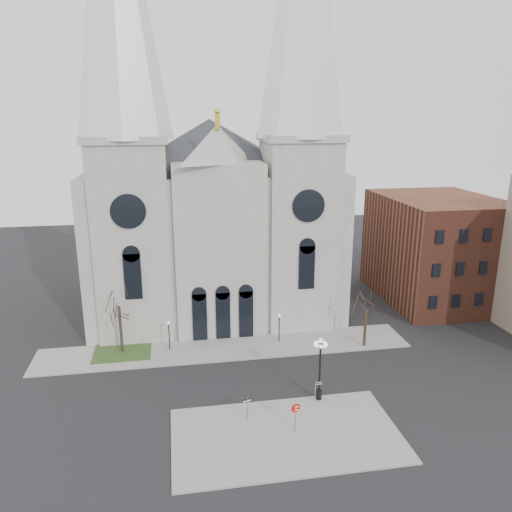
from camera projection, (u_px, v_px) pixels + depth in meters
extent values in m
plane|color=black|center=(240.00, 405.00, 43.70)|extent=(160.00, 160.00, 0.00)
cube|color=gray|center=(286.00, 435.00, 39.43)|extent=(18.00, 10.00, 0.14)
cube|color=gray|center=(226.00, 348.00, 54.11)|extent=(40.00, 6.00, 0.14)
cube|color=#27401B|center=(123.00, 352.00, 53.26)|extent=(6.00, 5.00, 0.18)
cube|color=#9B9990|center=(212.00, 236.00, 65.89)|extent=(30.00, 24.00, 18.00)
pyramid|color=#2D3035|center=(209.00, 119.00, 61.79)|extent=(33.00, 26.40, 6.00)
cube|color=#9B9990|center=(133.00, 240.00, 55.73)|extent=(8.00, 8.00, 22.00)
cylinder|color=black|center=(128.00, 211.00, 50.80)|extent=(3.60, 0.30, 3.60)
cube|color=#9B9990|center=(298.00, 233.00, 58.83)|extent=(8.00, 8.00, 22.00)
cylinder|color=black|center=(308.00, 206.00, 53.90)|extent=(3.60, 0.30, 3.60)
cube|color=#9B9990|center=(220.00, 250.00, 56.20)|extent=(10.00, 5.00, 19.50)
pyramid|color=#9B9990|center=(217.00, 144.00, 52.99)|extent=(11.00, 5.00, 4.00)
cube|color=brown|center=(436.00, 249.00, 67.54)|extent=(14.00, 18.00, 14.00)
cylinder|color=black|center=(121.00, 330.00, 52.56)|extent=(0.32, 0.32, 5.25)
cylinder|color=black|center=(365.00, 329.00, 54.10)|extent=(0.32, 0.32, 4.20)
cylinder|color=black|center=(169.00, 337.00, 53.17)|extent=(0.12, 0.12, 3.00)
sphere|color=white|center=(169.00, 323.00, 52.74)|extent=(0.32, 0.32, 0.32)
cylinder|color=black|center=(279.00, 329.00, 55.13)|extent=(0.12, 0.12, 3.00)
sphere|color=white|center=(279.00, 316.00, 54.69)|extent=(0.32, 0.32, 0.32)
cylinder|color=slate|center=(295.00, 417.00, 39.47)|extent=(0.10, 0.10, 2.50)
cylinder|color=red|center=(296.00, 408.00, 39.24)|extent=(0.85, 0.25, 0.87)
cylinder|color=white|center=(296.00, 408.00, 39.24)|extent=(0.91, 0.25, 0.93)
cube|color=white|center=(296.00, 406.00, 39.20)|extent=(0.47, 0.14, 0.11)
cube|color=white|center=(296.00, 409.00, 39.27)|extent=(0.53, 0.15, 0.11)
cylinder|color=black|center=(320.00, 373.00, 43.62)|extent=(0.18, 0.18, 5.21)
cylinder|color=black|center=(319.00, 394.00, 44.20)|extent=(0.50, 0.50, 0.91)
sphere|color=white|center=(321.00, 340.00, 42.76)|extent=(0.36, 0.36, 0.36)
cylinder|color=slate|center=(247.00, 409.00, 41.12)|extent=(0.08, 0.08, 1.98)
cube|color=black|center=(247.00, 401.00, 40.91)|extent=(0.84, 0.28, 0.28)
cylinder|color=slate|center=(315.00, 391.00, 43.69)|extent=(0.08, 0.08, 2.00)
cube|color=#0B4E22|center=(319.00, 382.00, 43.51)|extent=(0.56, 0.03, 0.14)
cube|color=#0B4E22|center=(319.00, 384.00, 43.56)|extent=(0.56, 0.03, 0.14)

